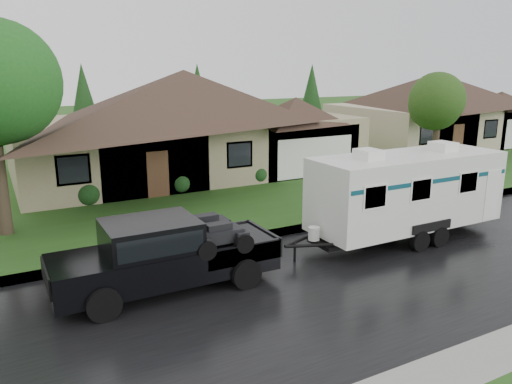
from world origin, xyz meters
TOP-DOWN VIEW (x-y plane):
  - ground at (0.00, 0.00)m, footprint 140.00×140.00m
  - road at (0.00, -2.00)m, footprint 140.00×8.00m
  - curb at (0.00, 2.25)m, footprint 140.00×0.50m
  - lawn at (0.00, 15.00)m, footprint 140.00×26.00m
  - house_main at (2.29, 13.84)m, footprint 19.44×10.80m
  - house_neighbor at (22.27, 14.34)m, footprint 15.12×9.72m
  - tree_right_green at (15.26, 8.05)m, footprint 3.20×3.20m
  - shrub_row at (2.00, 9.30)m, footprint 13.60×1.00m
  - pickup_truck at (-4.04, -0.22)m, footprint 6.02×2.29m
  - travel_trailer at (4.77, -0.22)m, footprint 7.42×2.61m

SIDE VIEW (x-z plane):
  - ground at x=0.00m, z-range 0.00..0.00m
  - road at x=0.00m, z-range 0.00..0.01m
  - curb at x=0.00m, z-range 0.00..0.15m
  - lawn at x=0.00m, z-range 0.00..0.15m
  - shrub_row at x=2.00m, z-range 0.15..1.15m
  - pickup_truck at x=-4.04m, z-range 0.07..2.08m
  - travel_trailer at x=4.77m, z-range 0.10..3.43m
  - house_neighbor at x=22.27m, z-range 0.10..6.55m
  - house_main at x=2.29m, z-range 0.14..7.04m
  - tree_right_green at x=15.26m, z-range 1.17..6.46m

